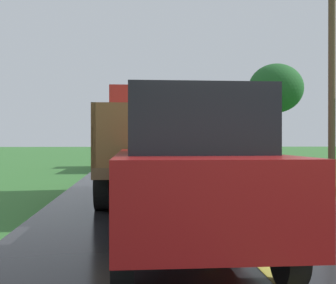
% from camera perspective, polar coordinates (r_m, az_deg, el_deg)
% --- Properties ---
extents(banana_truck_near, '(2.38, 5.82, 2.80)m').
position_cam_1_polar(banana_truck_near, '(11.19, -2.36, 0.35)').
color(banana_truck_near, '#2D2D30').
rests_on(banana_truck_near, road_surface).
extents(banana_truck_far, '(2.38, 5.81, 2.80)m').
position_cam_1_polar(banana_truck_far, '(22.99, -4.01, 0.26)').
color(banana_truck_far, '#2D2D30').
rests_on(banana_truck_far, road_surface).
extents(utility_pole_roadside, '(2.05, 0.20, 6.79)m').
position_cam_1_polar(utility_pole_roadside, '(13.73, 20.58, 9.61)').
color(utility_pole_roadside, brown).
rests_on(utility_pole_roadside, ground).
extents(roadside_tree_mid_right, '(2.75, 2.75, 5.32)m').
position_cam_1_polar(roadside_tree_mid_right, '(22.89, 13.89, 6.73)').
color(roadside_tree_mid_right, '#4C3823').
rests_on(roadside_tree_mid_right, ground).
extents(following_car, '(1.74, 4.10, 1.92)m').
position_cam_1_polar(following_car, '(5.24, 2.82, -3.84)').
color(following_car, maroon).
rests_on(following_car, road_surface).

